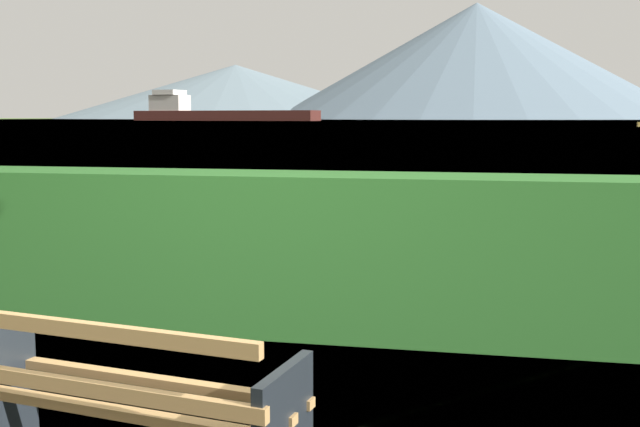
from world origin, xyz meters
TOP-DOWN VIEW (x-y plane):
  - water_surface at (0.00, 306.43)m, footprint 620.00×620.00m
  - park_bench at (-0.01, -0.06)m, footprint 1.68×0.83m
  - hedge_row at (0.00, 2.71)m, footprint 12.78×0.75m
  - cargo_ship_large at (-105.05, 293.89)m, footprint 81.10×25.11m
  - distant_hills at (44.07, 562.06)m, footprint 768.03×352.02m

SIDE VIEW (x-z plane):
  - water_surface at x=0.00m, z-range 0.00..0.00m
  - park_bench at x=-0.01m, z-range -0.01..0.86m
  - hedge_row at x=0.00m, z-range 0.00..1.25m
  - cargo_ship_large at x=-105.05m, z-range -2.79..9.87m
  - distant_hills at x=44.07m, z-range -10.85..68.88m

